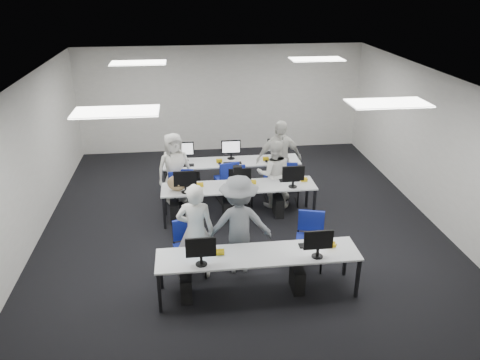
{
  "coord_description": "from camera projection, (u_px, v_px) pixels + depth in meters",
  "views": [
    {
      "loc": [
        -1.03,
        -8.57,
        4.76
      ],
      "look_at": [
        -0.01,
        -0.11,
        1.0
      ],
      "focal_mm": 35.0,
      "sensor_mm": 36.0,
      "label": 1
    }
  ],
  "objects": [
    {
      "name": "room",
      "position": [
        240.0,
        155.0,
        9.21
      ],
      "size": [
        9.0,
        9.02,
        3.0
      ],
      "color": "black",
      "rests_on": "ground"
    },
    {
      "name": "ceiling_panels",
      "position": [
        240.0,
        79.0,
        8.61
      ],
      "size": [
        5.2,
        4.6,
        0.02
      ],
      "color": "white",
      "rests_on": "room"
    },
    {
      "name": "desk_front",
      "position": [
        258.0,
        257.0,
        7.36
      ],
      "size": [
        3.2,
        0.7,
        0.73
      ],
      "color": "silver",
      "rests_on": "ground"
    },
    {
      "name": "desk_mid",
      "position": [
        239.0,
        188.0,
        9.72
      ],
      "size": [
        3.2,
        0.7,
        0.73
      ],
      "color": "silver",
      "rests_on": "ground"
    },
    {
      "name": "desk_back",
      "position": [
        232.0,
        163.0,
        10.99
      ],
      "size": [
        3.2,
        0.7,
        0.73
      ],
      "color": "silver",
      "rests_on": "ground"
    },
    {
      "name": "equipment_front",
      "position": [
        246.0,
        275.0,
        7.45
      ],
      "size": [
        2.51,
        0.41,
        1.19
      ],
      "color": "#0D64B2",
      "rests_on": "desk_front"
    },
    {
      "name": "equipment_mid",
      "position": [
        230.0,
        203.0,
        9.81
      ],
      "size": [
        2.91,
        0.41,
        1.19
      ],
      "color": "white",
      "rests_on": "desk_mid"
    },
    {
      "name": "equipment_back",
      "position": [
        240.0,
        175.0,
        11.16
      ],
      "size": [
        2.91,
        0.41,
        1.19
      ],
      "color": "white",
      "rests_on": "desk_back"
    },
    {
      "name": "chair_0",
      "position": [
        190.0,
        258.0,
        7.99
      ],
      "size": [
        0.57,
        0.6,
        0.96
      ],
      "rotation": [
        0.0,
        0.0,
        0.21
      ],
      "color": "navy",
      "rests_on": "ground"
    },
    {
      "name": "chair_1",
      "position": [
        309.0,
        250.0,
        8.24
      ],
      "size": [
        0.6,
        0.63,
        0.97
      ],
      "rotation": [
        0.0,
        0.0,
        -0.28
      ],
      "color": "navy",
      "rests_on": "ground"
    },
    {
      "name": "chair_2",
      "position": [
        185.0,
        196.0,
        10.36
      ],
      "size": [
        0.47,
        0.5,
        0.82
      ],
      "rotation": [
        0.0,
        0.0,
        -0.16
      ],
      "color": "navy",
      "rests_on": "ground"
    },
    {
      "name": "chair_3",
      "position": [
        240.0,
        193.0,
        10.43
      ],
      "size": [
        0.54,
        0.57,
        0.87
      ],
      "rotation": [
        0.0,
        0.0,
        0.3
      ],
      "color": "navy",
      "rests_on": "ground"
    },
    {
      "name": "chair_4",
      "position": [
        288.0,
        191.0,
        10.51
      ],
      "size": [
        0.49,
        0.53,
        0.9
      ],
      "rotation": [
        0.0,
        0.0,
        -0.11
      ],
      "color": "navy",
      "rests_on": "ground"
    },
    {
      "name": "chair_5",
      "position": [
        180.0,
        193.0,
        10.46
      ],
      "size": [
        0.46,
        0.49,
        0.85
      ],
      "rotation": [
        0.0,
        0.0,
        -0.1
      ],
      "color": "navy",
      "rests_on": "ground"
    },
    {
      "name": "chair_6",
      "position": [
        227.0,
        187.0,
        10.68
      ],
      "size": [
        0.58,
        0.61,
        0.96
      ],
      "rotation": [
        0.0,
        0.0,
        0.24
      ],
      "color": "navy",
      "rests_on": "ground"
    },
    {
      "name": "chair_7",
      "position": [
        275.0,
        187.0,
        10.68
      ],
      "size": [
        0.47,
        0.51,
        0.94
      ],
      "rotation": [
        0.0,
        0.0,
        0.02
      ],
      "color": "navy",
      "rests_on": "ground"
    },
    {
      "name": "handbag",
      "position": [
        177.0,
        183.0,
        9.43
      ],
      "size": [
        0.44,
        0.33,
        0.33
      ],
      "primitive_type": "ellipsoid",
      "rotation": [
        0.0,
        0.0,
        -0.22
      ],
      "color": "tan",
      "rests_on": "desk_mid"
    },
    {
      "name": "student_0",
      "position": [
        196.0,
        231.0,
        7.73
      ],
      "size": [
        0.66,
        0.47,
        1.72
      ],
      "primitive_type": "imported",
      "rotation": [
        0.0,
        0.0,
        3.04
      ],
      "color": "silver",
      "rests_on": "ground"
    },
    {
      "name": "student_1",
      "position": [
        274.0,
        174.0,
        10.21
      ],
      "size": [
        0.8,
        0.65,
        1.53
      ],
      "primitive_type": "imported",
      "rotation": [
        0.0,
        0.0,
        3.04
      ],
      "color": "silver",
      "rests_on": "ground"
    },
    {
      "name": "student_2",
      "position": [
        174.0,
        168.0,
        10.37
      ],
      "size": [
        0.92,
        0.75,
        1.62
      ],
      "primitive_type": "imported",
      "rotation": [
        0.0,
        0.0,
        0.34
      ],
      "color": "silver",
      "rests_on": "ground"
    },
    {
      "name": "student_3",
      "position": [
        279.0,
        160.0,
        10.55
      ],
      "size": [
        1.13,
        0.61,
        1.84
      ],
      "primitive_type": "imported",
      "rotation": [
        0.0,
        0.0,
        0.16
      ],
      "color": "silver",
      "rests_on": "ground"
    },
    {
      "name": "photographer",
      "position": [
        239.0,
        225.0,
        7.89
      ],
      "size": [
        1.14,
        0.66,
        1.77
      ],
      "primitive_type": "imported",
      "rotation": [
        0.0,
        0.0,
        3.14
      ],
      "color": "gray",
      "rests_on": "ground"
    },
    {
      "name": "dslr_camera",
      "position": [
        237.0,
        169.0,
        7.67
      ],
      "size": [
        0.14,
        0.18,
        0.1
      ],
      "primitive_type": "cube",
      "rotation": [
        0.0,
        0.0,
        3.14
      ],
      "color": "black",
      "rests_on": "photographer"
    }
  ]
}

